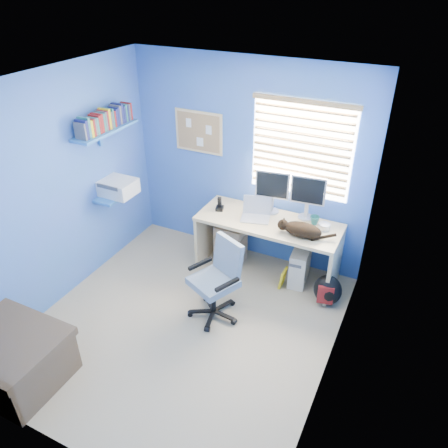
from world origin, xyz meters
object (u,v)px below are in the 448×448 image
at_px(desk, 267,247).
at_px(laptop, 256,211).
at_px(tower_pc, 300,265).
at_px(cat, 303,230).
at_px(office_chair, 217,289).

height_order(desk, laptop, laptop).
xyz_separation_m(desk, tower_pc, (0.42, 0.02, -0.14)).
relative_size(cat, office_chair, 0.48).
relative_size(desk, tower_pc, 3.75).
relative_size(desk, office_chair, 1.88).
xyz_separation_m(tower_pc, office_chair, (-0.63, -0.96, 0.11)).
bearing_deg(desk, tower_pc, 3.31).
bearing_deg(desk, laptop, -171.83).
height_order(tower_pc, office_chair, office_chair).
bearing_deg(cat, desk, 159.68).
bearing_deg(cat, laptop, 166.25).
relative_size(laptop, office_chair, 0.37).
distance_m(desk, cat, 0.64).
height_order(desk, office_chair, office_chair).
relative_size(laptop, tower_pc, 0.73).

